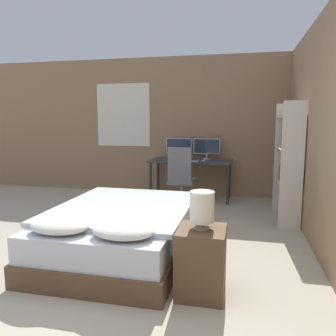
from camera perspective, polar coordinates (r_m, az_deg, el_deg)
The scene contains 13 objects.
ground_plane at distance 2.79m, azimuth -10.87°, elevation -24.05°, with size 20.00×20.00×0.00m, color #B2A893.
wall_back at distance 6.51m, azimuth 3.98°, elevation 7.20°, with size 12.00×0.08×2.70m.
wall_side_right at distance 3.75m, azimuth 26.14°, elevation 5.43°, with size 0.06×12.00×2.70m.
bed at distance 3.74m, azimuth -8.13°, elevation -10.72°, with size 1.46×2.01×0.61m.
nightstand at distance 2.92m, azimuth 5.81°, elevation -15.89°, with size 0.40×0.43×0.58m.
bedside_lamp at distance 2.76m, azimuth 5.96°, elevation -6.78°, with size 0.20×0.20×0.32m.
desk at distance 6.16m, azimuth 3.98°, elevation 0.58°, with size 1.52×0.66×0.74m.
monitor_left at distance 6.39m, azimuth 1.91°, elevation 3.73°, with size 0.51×0.16×0.40m.
monitor_right at distance 6.31m, azimuth 6.77°, elevation 3.61°, with size 0.51×0.16×0.40m.
keyboard at distance 5.93m, azimuth 3.66°, elevation 1.19°, with size 0.34×0.13×0.02m.
computer_mouse at distance 5.89m, azimuth 6.17°, elevation 1.20°, with size 0.07×0.05×0.04m.
office_chair at distance 5.53m, azimuth 2.27°, elevation -2.82°, with size 0.52×0.52×1.04m.
bookshelf at distance 4.98m, azimuth 20.32°, elevation 1.66°, with size 0.30×0.93×1.74m.
Camera 1 is at (0.98, -2.14, 1.49)m, focal length 35.00 mm.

